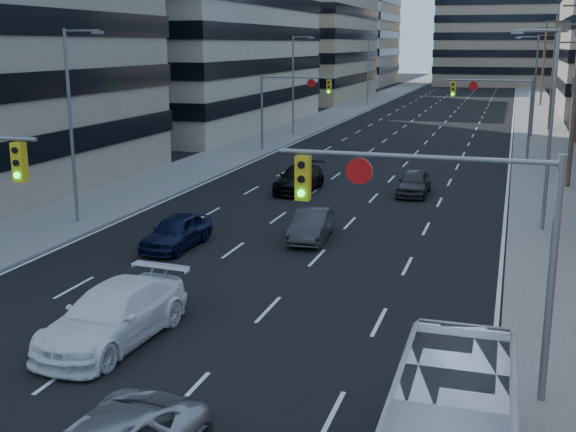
% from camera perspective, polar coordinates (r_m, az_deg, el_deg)
% --- Properties ---
extents(road_surface, '(18.00, 300.00, 0.02)m').
position_cam_1_polar(road_surface, '(139.21, 13.86, 9.67)').
color(road_surface, black).
rests_on(road_surface, ground).
extents(sidewalk_left, '(5.00, 300.00, 0.15)m').
position_cam_1_polar(sidewalk_left, '(140.42, 9.11, 9.95)').
color(sidewalk_left, slate).
rests_on(sidewalk_left, ground).
extents(sidewalk_right, '(5.00, 300.00, 0.15)m').
position_cam_1_polar(sidewalk_right, '(138.95, 18.65, 9.38)').
color(sidewalk_right, slate).
rests_on(sidewalk_right, ground).
extents(office_left_far, '(20.00, 30.00, 16.00)m').
position_cam_1_polar(office_left_far, '(113.55, 0.52, 13.32)').
color(office_left_far, gray).
rests_on(office_left_far, ground).
extents(bg_block_left, '(24.00, 24.00, 20.00)m').
position_cam_1_polar(bg_block_left, '(153.20, 3.52, 14.09)').
color(bg_block_left, '#ADA089').
rests_on(bg_block_left, ground).
extents(signal_near_right, '(6.59, 0.33, 6.00)m').
position_cam_1_polar(signal_near_right, '(17.22, 11.96, -0.35)').
color(signal_near_right, slate).
rests_on(signal_near_right, ground).
extents(signal_far_left, '(6.09, 0.33, 6.00)m').
position_cam_1_polar(signal_far_left, '(56.33, 0.17, 9.37)').
color(signal_far_left, slate).
rests_on(signal_far_left, ground).
extents(signal_far_right, '(6.09, 0.33, 6.00)m').
position_cam_1_polar(signal_far_right, '(53.84, 16.18, 8.65)').
color(signal_far_right, slate).
rests_on(signal_far_right, ground).
extents(utility_pole_block, '(2.20, 0.28, 11.00)m').
position_cam_1_polar(utility_pole_block, '(44.87, 21.81, 9.25)').
color(utility_pole_block, '#4C3D2D').
rests_on(utility_pole_block, ground).
extents(utility_pole_midblock, '(2.20, 0.28, 11.00)m').
position_cam_1_polar(utility_pole_midblock, '(74.79, 20.23, 10.71)').
color(utility_pole_midblock, '#4C3D2D').
rests_on(utility_pole_midblock, ground).
extents(utility_pole_distant, '(2.20, 0.28, 11.00)m').
position_cam_1_polar(utility_pole_distant, '(104.76, 19.54, 11.33)').
color(utility_pole_distant, '#4C3D2D').
rests_on(utility_pole_distant, ground).
extents(streetlight_left_near, '(2.03, 0.22, 9.00)m').
position_cam_1_polar(streetlight_left_near, '(34.71, -16.60, 7.47)').
color(streetlight_left_near, slate).
rests_on(streetlight_left_near, ground).
extents(streetlight_left_mid, '(2.03, 0.22, 9.00)m').
position_cam_1_polar(streetlight_left_mid, '(66.61, 0.54, 10.65)').
color(streetlight_left_mid, slate).
rests_on(streetlight_left_mid, ground).
extents(streetlight_left_far, '(2.03, 0.22, 9.00)m').
position_cam_1_polar(streetlight_left_far, '(100.59, 6.44, 11.53)').
color(streetlight_left_far, slate).
rests_on(streetlight_left_far, ground).
extents(streetlight_right_near, '(2.03, 0.22, 9.00)m').
position_cam_1_polar(streetlight_right_near, '(33.87, 19.82, 7.10)').
color(streetlight_right_near, slate).
rests_on(streetlight_right_near, ground).
extents(streetlight_right_far, '(2.03, 0.22, 9.00)m').
position_cam_1_polar(streetlight_right_far, '(68.77, 18.82, 10.04)').
color(streetlight_right_far, slate).
rests_on(streetlight_right_far, ground).
extents(white_van, '(2.68, 5.76, 1.63)m').
position_cam_1_polar(white_van, '(21.34, -13.64, -7.61)').
color(white_van, white).
rests_on(white_van, ground).
extents(sedan_blue, '(1.84, 4.23, 1.42)m').
position_cam_1_polar(sedan_blue, '(30.45, -8.79, -1.22)').
color(sedan_blue, black).
rests_on(sedan_blue, ground).
extents(sedan_grey_center, '(1.72, 4.16, 1.34)m').
position_cam_1_polar(sedan_grey_center, '(31.36, 1.88, -0.71)').
color(sedan_grey_center, '#2C2C2E').
rests_on(sedan_grey_center, ground).
extents(sedan_black_far, '(2.21, 5.18, 1.49)m').
position_cam_1_polar(sedan_black_far, '(41.72, 0.90, 2.98)').
color(sedan_black_far, black).
rests_on(sedan_black_far, ground).
extents(sedan_grey_right, '(1.73, 4.16, 1.41)m').
position_cam_1_polar(sedan_grey_right, '(41.31, 9.92, 2.61)').
color(sedan_grey_right, '#2C2C2E').
rests_on(sedan_grey_right, ground).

